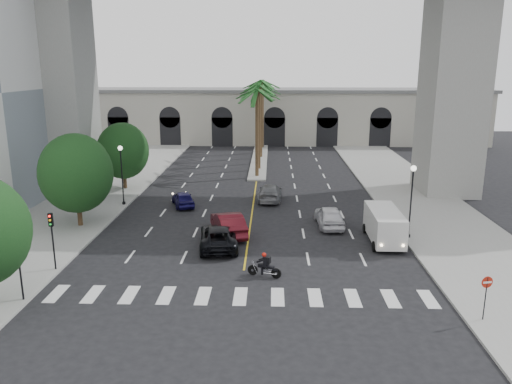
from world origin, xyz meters
name	(u,v)px	position (x,y,z in m)	size (l,w,h in m)	color
ground	(242,284)	(0.00, 0.00, 0.00)	(140.00, 140.00, 0.00)	black
sidewalk_left	(80,208)	(-15.00, 15.00, 0.07)	(8.00, 100.00, 0.15)	gray
sidewalk_right	(429,211)	(15.00, 15.00, 0.07)	(8.00, 100.00, 0.15)	gray
median	(259,160)	(0.00, 38.00, 0.10)	(2.00, 24.00, 0.20)	gray
pier_building	(262,115)	(0.00, 55.00, 4.27)	(71.00, 10.50, 8.50)	#B3ADA0
palm_a	(257,94)	(0.00, 28.00, 9.10)	(3.20, 3.20, 10.30)	#47331E
palm_b	(259,90)	(0.10, 32.00, 9.37)	(3.20, 3.20, 10.60)	#47331E
palm_c	(257,92)	(-0.20, 36.00, 8.91)	(3.20, 3.20, 10.10)	#47331E
palm_d	(261,85)	(0.15, 40.00, 9.65)	(3.20, 3.20, 10.90)	#47331E
palm_e	(260,87)	(-0.10, 44.00, 9.19)	(3.20, 3.20, 10.40)	#47331E
palm_f	(263,84)	(0.20, 48.00, 9.46)	(3.20, 3.20, 10.70)	#47331E
street_tree_mid	(76,173)	(-13.00, 10.00, 4.21)	(5.44, 5.44, 7.21)	#382616
street_tree_far	(123,151)	(-13.00, 22.00, 3.90)	(5.04, 5.04, 6.68)	#382616
lamp_post_left_far	(122,170)	(-11.40, 16.00, 3.22)	(0.40, 0.40, 5.35)	black
lamp_post_right	(411,195)	(11.40, 8.00, 3.22)	(0.40, 0.40, 5.35)	black
traffic_signal_near	(18,257)	(-11.30, -2.50, 2.51)	(0.25, 0.18, 3.65)	black
traffic_signal_far	(52,232)	(-11.30, 1.50, 2.51)	(0.25, 0.18, 3.65)	black
motorcycle_rider	(265,266)	(1.30, 1.13, 0.67)	(1.99, 0.80, 1.49)	black
car_a	(329,216)	(6.09, 10.80, 0.80)	(1.89, 4.70, 1.60)	silver
car_b	(228,224)	(-1.50, 8.53, 0.85)	(1.79, 5.14, 1.69)	#501017
car_c	(219,236)	(-1.94, 5.99, 0.75)	(2.48, 5.38, 1.49)	black
car_d	(270,192)	(1.50, 18.35, 0.74)	(2.06, 5.07, 1.47)	slate
car_e	(183,199)	(-6.14, 16.07, 0.67)	(1.59, 3.95, 1.35)	#130F49
cargo_van	(384,225)	(9.50, 7.32, 1.28)	(2.23, 5.41, 2.29)	silver
pedestrian_a	(14,246)	(-14.40, 2.74, 1.13)	(0.72, 0.47, 1.96)	black
do_not_enter_sign	(486,289)	(11.85, -3.89, 1.73)	(0.57, 0.15, 2.38)	black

